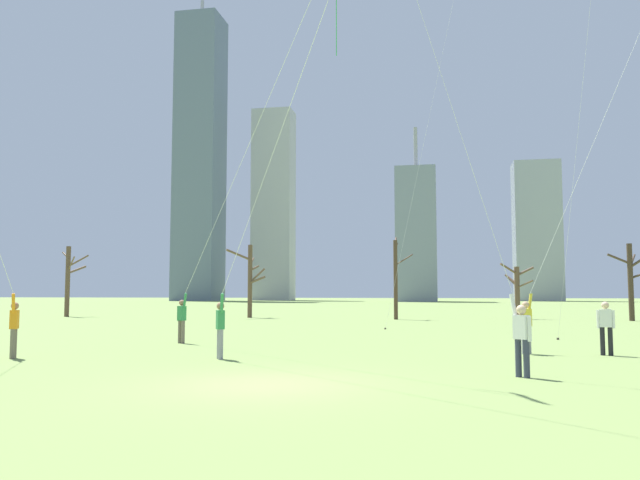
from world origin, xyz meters
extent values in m
plane|color=#7A934C|center=(0.00, 0.00, 0.00)|extent=(400.00, 400.00, 0.00)
cylinder|color=#726656|center=(-8.62, 3.75, 0.42)|extent=(0.14, 0.14, 0.85)
cylinder|color=#726656|center=(-8.52, 3.55, 0.42)|extent=(0.14, 0.14, 0.85)
cube|color=orange|center=(-8.57, 3.65, 1.12)|extent=(0.32, 0.39, 0.54)
sphere|color=#9E7051|center=(-8.57, 3.65, 1.51)|extent=(0.22, 0.22, 0.22)
cylinder|color=orange|center=(-8.66, 3.84, 1.09)|extent=(0.09, 0.09, 0.55)
cylinder|color=orange|center=(-8.48, 3.46, 1.59)|extent=(0.17, 0.22, 0.56)
cylinder|color=gray|center=(-2.69, 4.66, 0.42)|extent=(0.14, 0.14, 0.85)
cylinder|color=gray|center=(-2.58, 4.47, 0.42)|extent=(0.14, 0.14, 0.85)
cube|color=#338C4C|center=(-2.64, 4.57, 1.12)|extent=(0.34, 0.39, 0.54)
sphere|color=#9E7051|center=(-2.64, 4.57, 1.51)|extent=(0.22, 0.22, 0.22)
cylinder|color=#338C4C|center=(-2.74, 4.75, 1.09)|extent=(0.09, 0.09, 0.55)
cylinder|color=#338C4C|center=(-2.53, 4.39, 1.59)|extent=(0.18, 0.22, 0.56)
cylinder|color=gray|center=(6.09, 7.72, 0.42)|extent=(0.14, 0.14, 0.85)
cylinder|color=gray|center=(6.25, 7.87, 0.42)|extent=(0.14, 0.14, 0.85)
cube|color=yellow|center=(6.17, 7.79, 1.12)|extent=(0.39, 0.38, 0.54)
sphere|color=tan|center=(6.17, 7.79, 1.51)|extent=(0.22, 0.22, 0.22)
cylinder|color=yellow|center=(6.01, 7.66, 1.09)|extent=(0.09, 0.09, 0.55)
cylinder|color=yellow|center=(6.33, 7.93, 1.59)|extent=(0.21, 0.20, 0.56)
cylinder|color=silver|center=(8.82, 8.87, 7.35)|extent=(5.01, 1.90, 11.01)
cylinder|color=#726656|center=(-6.07, 9.76, 0.42)|extent=(0.14, 0.14, 0.85)
cylinder|color=#726656|center=(-5.90, 9.63, 0.42)|extent=(0.14, 0.14, 0.85)
cube|color=#338C4C|center=(-5.98, 9.69, 1.12)|extent=(0.39, 0.36, 0.54)
sphere|color=#9E7051|center=(-5.98, 9.69, 1.51)|extent=(0.22, 0.22, 0.22)
cylinder|color=#338C4C|center=(-6.15, 9.82, 1.09)|extent=(0.09, 0.09, 0.55)
cylinder|color=#338C4C|center=(-5.81, 9.57, 1.59)|extent=(0.22, 0.19, 0.56)
cylinder|color=green|center=(1.05, 2.72, 8.93)|extent=(0.02, 0.02, 1.97)
cylinder|color=silver|center=(-2.48, 6.05, 6.12)|extent=(6.69, 7.04, 8.57)
cylinder|color=#33384C|center=(5.44, 2.04, 0.42)|extent=(0.14, 0.14, 0.85)
cylinder|color=#33384C|center=(5.28, 2.20, 0.42)|extent=(0.14, 0.14, 0.85)
cube|color=white|center=(5.36, 2.12, 1.12)|extent=(0.38, 0.38, 0.54)
sphere|color=beige|center=(5.36, 2.12, 1.51)|extent=(0.22, 0.22, 0.22)
cylinder|color=white|center=(5.51, 1.97, 1.09)|extent=(0.09, 0.09, 0.55)
cylinder|color=white|center=(5.21, 2.27, 1.59)|extent=(0.21, 0.21, 0.56)
cylinder|color=silver|center=(3.25, 3.93, 9.16)|extent=(3.93, 3.33, 14.64)
cylinder|color=black|center=(8.39, 7.80, 0.42)|extent=(0.14, 0.14, 0.85)
cylinder|color=black|center=(8.60, 7.75, 0.42)|extent=(0.14, 0.14, 0.85)
cube|color=white|center=(8.49, 7.78, 1.12)|extent=(0.38, 0.28, 0.54)
sphere|color=beige|center=(8.49, 7.78, 1.51)|extent=(0.22, 0.22, 0.22)
cylinder|color=white|center=(8.29, 7.83, 1.09)|extent=(0.09, 0.09, 0.55)
cylinder|color=white|center=(8.70, 7.73, 1.09)|extent=(0.09, 0.09, 0.55)
cylinder|color=silver|center=(9.31, 12.50, 11.70)|extent=(2.26, 3.37, 23.31)
cylinder|color=#3F3833|center=(8.19, 14.19, 0.04)|extent=(0.10, 0.10, 0.08)
cylinder|color=silver|center=(3.14, 22.06, 11.67)|extent=(4.78, 3.91, 23.27)
cylinder|color=#3F3833|center=(0.75, 20.11, 0.04)|extent=(0.10, 0.10, 0.08)
cylinder|color=brown|center=(-10.55, 33.29, 2.74)|extent=(0.34, 0.34, 5.49)
cylinder|color=brown|center=(-10.00, 33.36, 3.16)|extent=(1.21, 0.31, 1.16)
cylinder|color=brown|center=(-10.69, 34.21, 4.26)|extent=(0.40, 1.89, 0.75)
cylinder|color=brown|center=(-11.24, 32.57, 4.71)|extent=(1.55, 1.60, 0.84)
cylinder|color=brown|center=(-10.35, 33.74, 3.73)|extent=(0.55, 1.01, 0.51)
cylinder|color=brown|center=(-9.88, 32.95, 2.83)|extent=(1.46, 0.85, 0.58)
cylinder|color=brown|center=(9.02, 34.85, 1.88)|extent=(0.37, 0.37, 3.75)
cylinder|color=brown|center=(9.61, 34.92, 3.41)|extent=(1.26, 0.31, 0.72)
cylinder|color=brown|center=(8.71, 35.08, 2.68)|extent=(0.77, 0.60, 0.77)
cylinder|color=brown|center=(9.50, 34.34, 2.49)|extent=(1.07, 1.14, 0.59)
cylinder|color=brown|center=(8.66, 35.21, 2.83)|extent=(0.89, 0.87, 0.81)
cylinder|color=brown|center=(8.42, 34.37, 3.59)|extent=(1.35, 1.13, 0.82)
cylinder|color=#423326|center=(16.11, 32.82, 2.59)|extent=(0.35, 0.35, 5.17)
cylinder|color=#423326|center=(16.75, 32.84, 3.07)|extent=(1.34, 0.19, 0.60)
cylinder|color=#423326|center=(16.46, 33.52, 4.02)|extent=(0.86, 1.53, 1.03)
cylinder|color=#423326|center=(15.41, 32.79, 4.15)|extent=(1.47, 0.20, 0.77)
cylinder|color=brown|center=(-25.17, 32.43, 2.76)|extent=(0.36, 0.36, 5.51)
cylinder|color=brown|center=(-24.92, 33.28, 3.70)|extent=(0.67, 1.80, 0.75)
cylinder|color=brown|center=(-25.58, 32.69, 4.83)|extent=(0.94, 0.65, 0.61)
cylinder|color=brown|center=(-24.48, 32.74, 4.38)|extent=(1.48, 0.76, 1.02)
cylinder|color=brown|center=(-24.67, 32.05, 4.12)|extent=(1.11, 0.89, 1.12)
cylinder|color=#4C3828|center=(0.48, 32.17, 2.79)|extent=(0.28, 0.28, 5.59)
cylinder|color=#4C3828|center=(0.46, 32.89, 5.49)|extent=(0.18, 1.52, 0.87)
cylinder|color=#4C3828|center=(0.52, 32.76, 5.21)|extent=(0.18, 1.23, 0.57)
cylinder|color=#4C3828|center=(1.07, 32.43, 4.21)|extent=(1.26, 0.64, 0.85)
cube|color=#B2B2B7|center=(-35.72, 134.24, 22.99)|extent=(9.53, 6.61, 45.98)
cube|color=slate|center=(-49.98, 122.44, 32.79)|extent=(9.62, 9.31, 65.58)
cylinder|color=#99999E|center=(-49.98, 122.44, 67.66)|extent=(0.80, 0.80, 4.15)
cube|color=#9EA3AD|center=(24.73, 133.14, 15.35)|extent=(9.84, 7.79, 30.69)
cube|color=gray|center=(-1.11, 120.24, 13.72)|extent=(8.21, 11.93, 27.43)
cylinder|color=#99999E|center=(-1.11, 120.24, 32.04)|extent=(0.80, 0.80, 9.21)
camera|label=1|loc=(3.57, -12.88, 1.90)|focal=35.66mm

